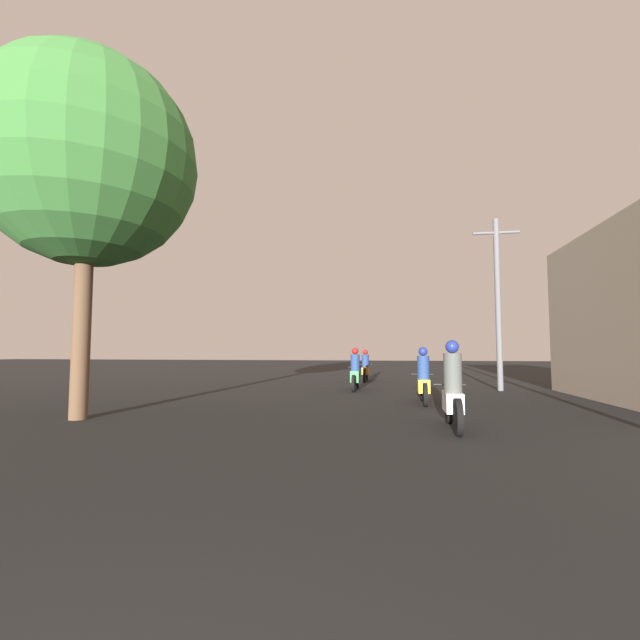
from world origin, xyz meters
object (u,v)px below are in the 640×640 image
at_px(motorcycle_orange, 366,369).
at_px(motorcycle_yellow, 423,381).
at_px(motorcycle_white, 453,393).
at_px(street_tree, 88,162).
at_px(motorcycle_green, 355,373).
at_px(utility_pole_far, 498,299).

bearing_deg(motorcycle_orange, motorcycle_yellow, -78.23).
xyz_separation_m(motorcycle_white, motorcycle_yellow, (-0.27, 3.73, -0.04)).
xyz_separation_m(motorcycle_yellow, street_tree, (-7.19, -3.90, 4.85)).
bearing_deg(motorcycle_yellow, motorcycle_green, 117.52).
bearing_deg(motorcycle_orange, street_tree, -116.23).
height_order(motorcycle_yellow, street_tree, street_tree).
distance_m(utility_pole_far, street_tree, 13.13).
bearing_deg(motorcycle_green, motorcycle_yellow, -67.65).
xyz_separation_m(motorcycle_white, street_tree, (-7.46, -0.17, 4.81)).
height_order(motorcycle_white, street_tree, street_tree).
bearing_deg(motorcycle_green, street_tree, -133.59).
bearing_deg(utility_pole_far, motorcycle_orange, 143.13).
distance_m(motorcycle_yellow, motorcycle_green, 4.08).
height_order(motorcycle_orange, utility_pole_far, utility_pole_far).
relative_size(motorcycle_yellow, street_tree, 0.25).
bearing_deg(utility_pole_far, motorcycle_white, -108.40).
height_order(utility_pole_far, street_tree, street_tree).
distance_m(motorcycle_green, motorcycle_orange, 4.46).
xyz_separation_m(motorcycle_green, utility_pole_far, (5.05, 0.72, 2.63)).
bearing_deg(motorcycle_yellow, street_tree, -155.53).
bearing_deg(motorcycle_green, utility_pole_far, -1.05).
bearing_deg(motorcycle_yellow, motorcycle_orange, 100.60).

